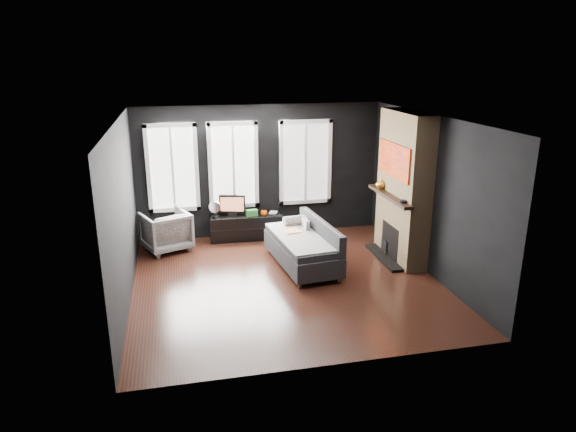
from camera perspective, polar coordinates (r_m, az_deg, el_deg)
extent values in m
plane|color=black|center=(8.67, -0.22, -7.27)|extent=(5.00, 5.00, 0.00)
plane|color=white|center=(7.93, -0.24, 10.76)|extent=(5.00, 5.00, 0.00)
cube|color=black|center=(10.58, -3.12, 5.00)|extent=(5.00, 0.02, 2.70)
cube|color=black|center=(8.06, -17.86, 0.22)|extent=(0.02, 5.00, 2.70)
cube|color=black|center=(9.04, 15.45, 2.24)|extent=(0.02, 5.00, 2.70)
cube|color=gray|center=(9.48, 1.98, -1.23)|extent=(0.08, 0.31, 0.31)
imported|color=white|center=(10.17, -13.42, -1.42)|extent=(1.04, 1.01, 0.84)
imported|color=#E35203|center=(10.43, -2.68, 0.40)|extent=(0.14, 0.12, 0.13)
imported|color=#B1AA8E|center=(10.59, -2.07, 0.92)|extent=(0.15, 0.07, 0.21)
cube|color=#2B722D|center=(10.43, -4.04, 0.37)|extent=(0.24, 0.16, 0.12)
imported|color=yellow|center=(9.78, 10.28, 3.57)|extent=(0.19, 0.20, 0.19)
cylinder|color=black|center=(8.91, 12.69, 1.57)|extent=(0.16, 0.16, 0.04)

